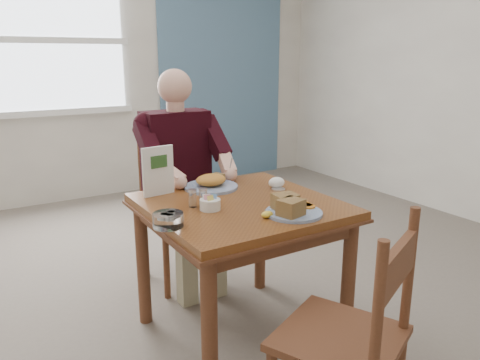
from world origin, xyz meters
TOP-DOWN VIEW (x-y plane):
  - floor at (0.00, 0.00)m, footprint 6.00×6.00m
  - wall_back at (0.00, 3.00)m, footprint 5.50×0.00m
  - accent_panel at (1.60, 2.98)m, footprint 1.60×0.02m
  - lemon_wedge at (-0.02, -0.27)m, footprint 0.07×0.06m
  - napkin at (0.31, 0.12)m, footprint 0.10×0.09m
  - metal_dish at (0.29, 0.07)m, footprint 0.09×0.09m
  - window at (-0.40, 2.97)m, footprint 1.72×0.04m
  - table at (0.00, 0.00)m, footprint 0.92×0.92m
  - chair_far at (0.00, 0.80)m, footprint 0.42×0.42m
  - chair_near at (-0.06, -0.86)m, footprint 0.56×0.56m
  - diner at (0.00, 0.71)m, footprint 0.53×0.56m
  - near_plate at (0.10, -0.28)m, footprint 0.29×0.29m
  - far_plate at (-0.00, 0.30)m, footprint 0.39×0.39m
  - caddy at (-0.19, -0.03)m, footprint 0.13×0.13m
  - shakers at (-0.21, 0.05)m, footprint 0.10×0.06m
  - creamer at (-0.45, -0.13)m, footprint 0.14×0.14m
  - menu at (-0.30, 0.33)m, footprint 0.18×0.03m

SIDE VIEW (x-z plane):
  - floor at x=0.00m, z-range 0.00..0.00m
  - chair_far at x=0.00m, z-range 0.00..0.95m
  - chair_near at x=-0.06m, z-range 0.00..0.95m
  - table at x=0.00m, z-range 0.26..1.01m
  - metal_dish at x=0.29m, z-range 0.75..0.76m
  - lemon_wedge at x=-0.02m, z-range 0.75..0.78m
  - caddy at x=-0.19m, z-range 0.74..0.81m
  - far_plate at x=0.00m, z-range 0.74..0.82m
  - napkin at x=0.31m, z-range 0.75..0.81m
  - creamer at x=-0.45m, z-range 0.75..0.81m
  - near_plate at x=0.10m, z-range 0.74..0.83m
  - shakers at x=-0.21m, z-range 0.75..0.84m
  - diner at x=0.00m, z-range 0.12..1.50m
  - menu at x=-0.30m, z-range 0.75..1.01m
  - accent_panel at x=1.60m, z-range 0.00..2.80m
  - wall_back at x=0.00m, z-range -1.35..4.15m
  - window at x=-0.40m, z-range 0.89..2.31m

